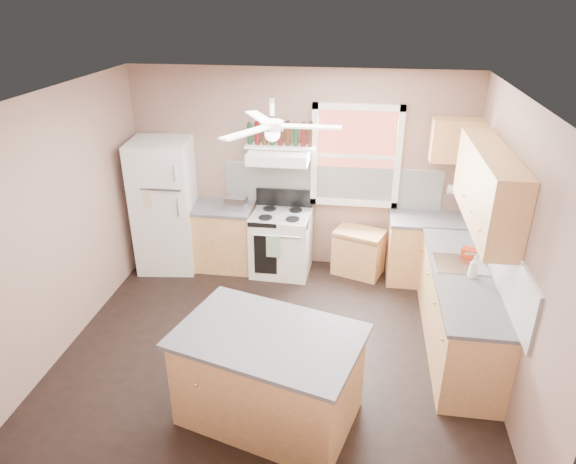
# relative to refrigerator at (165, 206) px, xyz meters

# --- Properties ---
(floor) EXTENTS (4.50, 4.50, 0.00)m
(floor) POSITION_rel_refrigerator_xyz_m (1.78, -1.62, -0.90)
(floor) COLOR black
(floor) RESTS_ON ground
(ceiling) EXTENTS (4.50, 4.50, 0.00)m
(ceiling) POSITION_rel_refrigerator_xyz_m (1.78, -1.62, 1.80)
(ceiling) COLOR white
(ceiling) RESTS_ON ground
(wall_back) EXTENTS (4.50, 0.05, 2.70)m
(wall_back) POSITION_rel_refrigerator_xyz_m (1.78, 0.41, 0.45)
(wall_back) COLOR #87685A
(wall_back) RESTS_ON ground
(wall_right) EXTENTS (0.05, 4.00, 2.70)m
(wall_right) POSITION_rel_refrigerator_xyz_m (4.05, -1.62, 0.45)
(wall_right) COLOR #87685A
(wall_right) RESTS_ON ground
(wall_left) EXTENTS (0.05, 4.00, 2.70)m
(wall_left) POSITION_rel_refrigerator_xyz_m (-0.50, -1.62, 0.45)
(wall_left) COLOR #87685A
(wall_left) RESTS_ON ground
(backsplash_back) EXTENTS (2.90, 0.03, 0.55)m
(backsplash_back) POSITION_rel_refrigerator_xyz_m (2.23, 0.37, 0.27)
(backsplash_back) COLOR white
(backsplash_back) RESTS_ON wall_back
(backsplash_right) EXTENTS (0.03, 2.60, 0.55)m
(backsplash_right) POSITION_rel_refrigerator_xyz_m (4.01, -1.32, 0.27)
(backsplash_right) COLOR white
(backsplash_right) RESTS_ON wall_right
(window_view) EXTENTS (1.00, 0.02, 1.20)m
(window_view) POSITION_rel_refrigerator_xyz_m (2.53, 0.37, 0.70)
(window_view) COLOR brown
(window_view) RESTS_ON wall_back
(window_frame) EXTENTS (1.16, 0.07, 1.36)m
(window_frame) POSITION_rel_refrigerator_xyz_m (2.53, 0.34, 0.70)
(window_frame) COLOR white
(window_frame) RESTS_ON wall_back
(refrigerator) EXTENTS (0.85, 0.83, 1.81)m
(refrigerator) POSITION_rel_refrigerator_xyz_m (0.00, 0.00, 0.00)
(refrigerator) COLOR white
(refrigerator) RESTS_ON floor
(base_cabinet_left) EXTENTS (0.90, 0.60, 0.86)m
(base_cabinet_left) POSITION_rel_refrigerator_xyz_m (0.72, 0.08, -0.47)
(base_cabinet_left) COLOR #B97A4D
(base_cabinet_left) RESTS_ON floor
(counter_left) EXTENTS (0.92, 0.62, 0.04)m
(counter_left) POSITION_rel_refrigerator_xyz_m (0.72, 0.08, -0.02)
(counter_left) COLOR #4F4F52
(counter_left) RESTS_ON base_cabinet_left
(toaster) EXTENTS (0.29, 0.19, 0.18)m
(toaster) POSITION_rel_refrigerator_xyz_m (0.99, 0.01, 0.09)
(toaster) COLOR silver
(toaster) RESTS_ON counter_left
(stove) EXTENTS (0.80, 0.67, 0.86)m
(stove) POSITION_rel_refrigerator_xyz_m (1.59, 0.03, -0.47)
(stove) COLOR white
(stove) RESTS_ON floor
(range_hood) EXTENTS (0.78, 0.50, 0.14)m
(range_hood) POSITION_rel_refrigerator_xyz_m (1.55, 0.13, 0.72)
(range_hood) COLOR white
(range_hood) RESTS_ON wall_back
(bottle_shelf) EXTENTS (0.90, 0.26, 0.03)m
(bottle_shelf) POSITION_rel_refrigerator_xyz_m (1.55, 0.25, 0.82)
(bottle_shelf) COLOR white
(bottle_shelf) RESTS_ON range_hood
(cart) EXTENTS (0.74, 0.61, 0.63)m
(cart) POSITION_rel_refrigerator_xyz_m (2.64, 0.13, -0.59)
(cart) COLOR #B97A4D
(cart) RESTS_ON floor
(base_cabinet_corner) EXTENTS (1.00, 0.60, 0.86)m
(base_cabinet_corner) POSITION_rel_refrigerator_xyz_m (3.53, 0.08, -0.47)
(base_cabinet_corner) COLOR #B97A4D
(base_cabinet_corner) RESTS_ON floor
(base_cabinet_right) EXTENTS (0.60, 2.20, 0.86)m
(base_cabinet_right) POSITION_rel_refrigerator_xyz_m (3.73, -1.32, -0.47)
(base_cabinet_right) COLOR #B97A4D
(base_cabinet_right) RESTS_ON floor
(counter_corner) EXTENTS (1.02, 0.62, 0.04)m
(counter_corner) POSITION_rel_refrigerator_xyz_m (3.53, 0.08, -0.02)
(counter_corner) COLOR #4F4F52
(counter_corner) RESTS_ON base_cabinet_corner
(counter_right) EXTENTS (0.62, 2.22, 0.04)m
(counter_right) POSITION_rel_refrigerator_xyz_m (3.72, -1.32, -0.02)
(counter_right) COLOR #4F4F52
(counter_right) RESTS_ON base_cabinet_right
(sink) EXTENTS (0.55, 0.45, 0.03)m
(sink) POSITION_rel_refrigerator_xyz_m (3.72, -1.12, -0.01)
(sink) COLOR silver
(sink) RESTS_ON counter_right
(faucet) EXTENTS (0.03, 0.03, 0.14)m
(faucet) POSITION_rel_refrigerator_xyz_m (3.88, -1.12, 0.07)
(faucet) COLOR silver
(faucet) RESTS_ON sink
(upper_cabinet_right) EXTENTS (0.33, 1.80, 0.76)m
(upper_cabinet_right) POSITION_rel_refrigerator_xyz_m (3.86, -1.12, 0.88)
(upper_cabinet_right) COLOR #B97A4D
(upper_cabinet_right) RESTS_ON wall_right
(upper_cabinet_corner) EXTENTS (0.60, 0.33, 0.52)m
(upper_cabinet_corner) POSITION_rel_refrigerator_xyz_m (3.73, 0.21, 1.00)
(upper_cabinet_corner) COLOR #B97A4D
(upper_cabinet_corner) RESTS_ON wall_back
(paper_towel) EXTENTS (0.26, 0.12, 0.12)m
(paper_towel) POSITION_rel_refrigerator_xyz_m (3.85, 0.24, 0.35)
(paper_towel) COLOR white
(paper_towel) RESTS_ON wall_back
(island) EXTENTS (1.68, 1.30, 0.86)m
(island) POSITION_rel_refrigerator_xyz_m (1.90, -2.63, -0.47)
(island) COLOR #B97A4D
(island) RESTS_ON floor
(island_top) EXTENTS (1.79, 1.41, 0.04)m
(island_top) POSITION_rel_refrigerator_xyz_m (1.90, -2.63, -0.02)
(island_top) COLOR #4F4F52
(island_top) RESTS_ON island
(ceiling_fan_hub) EXTENTS (0.20, 0.20, 0.08)m
(ceiling_fan_hub) POSITION_rel_refrigerator_xyz_m (1.78, -1.62, 1.55)
(ceiling_fan_hub) COLOR white
(ceiling_fan_hub) RESTS_ON ceiling
(soap_bottle) EXTENTS (0.13, 0.13, 0.24)m
(soap_bottle) POSITION_rel_refrigerator_xyz_m (3.79, -1.39, 0.12)
(soap_bottle) COLOR silver
(soap_bottle) RESTS_ON counter_right
(red_caddy) EXTENTS (0.21, 0.18, 0.10)m
(red_caddy) POSITION_rel_refrigerator_xyz_m (3.84, -0.94, 0.05)
(red_caddy) COLOR #A0280D
(red_caddy) RESTS_ON counter_right
(wine_bottles) EXTENTS (0.86, 0.06, 0.31)m
(wine_bottles) POSITION_rel_refrigerator_xyz_m (1.55, 0.25, 0.98)
(wine_bottles) COLOR #143819
(wine_bottles) RESTS_ON bottle_shelf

